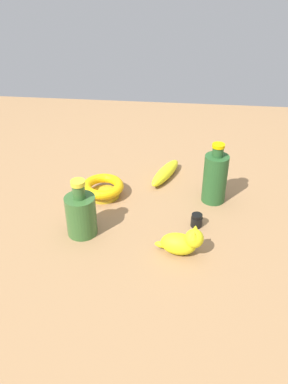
{
  "coord_description": "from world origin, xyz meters",
  "views": [
    {
      "loc": [
        1.04,
        0.12,
        0.74
      ],
      "look_at": [
        0.0,
        0.0,
        0.07
      ],
      "focal_mm": 37.67,
      "sensor_mm": 36.0,
      "label": 1
    }
  ],
  "objects_px": {
    "bowl": "(103,188)",
    "cat_figurine": "(183,242)",
    "bottle_short": "(81,214)",
    "banana": "(165,173)",
    "nail_polish_jar": "(197,220)",
    "bottle_tall": "(215,177)"
  },
  "relations": [
    {
      "from": "nail_polish_jar",
      "to": "banana",
      "type": "relative_size",
      "value": 0.21
    },
    {
      "from": "bowl",
      "to": "cat_figurine",
      "type": "distance_m",
      "value": 0.38
    },
    {
      "from": "nail_polish_jar",
      "to": "cat_figurine",
      "type": "xyz_separation_m",
      "value": [
        0.13,
        -0.04,
        0.02
      ]
    },
    {
      "from": "bottle_short",
      "to": "cat_figurine",
      "type": "height_order",
      "value": "bottle_short"
    },
    {
      "from": "bottle_short",
      "to": "banana",
      "type": "relative_size",
      "value": 0.9
    },
    {
      "from": "cat_figurine",
      "to": "banana",
      "type": "relative_size",
      "value": 0.68
    },
    {
      "from": "bowl",
      "to": "banana",
      "type": "bearing_deg",
      "value": 124.63
    },
    {
      "from": "bottle_tall",
      "to": "cat_figurine",
      "type": "height_order",
      "value": "bottle_tall"
    },
    {
      "from": "cat_figurine",
      "to": "bowl",
      "type": "bearing_deg",
      "value": -134.04
    },
    {
      "from": "nail_polish_jar",
      "to": "bottle_short",
      "type": "xyz_separation_m",
      "value": [
        0.07,
        -0.33,
        0.05
      ]
    },
    {
      "from": "bowl",
      "to": "banana",
      "type": "relative_size",
      "value": 0.71
    },
    {
      "from": "bottle_tall",
      "to": "cat_figurine",
      "type": "bearing_deg",
      "value": -18.61
    },
    {
      "from": "bottle_tall",
      "to": "banana",
      "type": "xyz_separation_m",
      "value": [
        -0.12,
        -0.17,
        -0.06
      ]
    },
    {
      "from": "bottle_short",
      "to": "banana",
      "type": "bearing_deg",
      "value": 147.05
    },
    {
      "from": "nail_polish_jar",
      "to": "bottle_tall",
      "type": "bearing_deg",
      "value": 159.9
    },
    {
      "from": "nail_polish_jar",
      "to": "bowl",
      "type": "bearing_deg",
      "value": -113.32
    },
    {
      "from": "cat_figurine",
      "to": "bottle_tall",
      "type": "bearing_deg",
      "value": 161.39
    },
    {
      "from": "bottle_tall",
      "to": "nail_polish_jar",
      "type": "distance_m",
      "value": 0.17
    },
    {
      "from": "nail_polish_jar",
      "to": "bottle_short",
      "type": "relative_size",
      "value": 0.23
    },
    {
      "from": "bottle_tall",
      "to": "bottle_short",
      "type": "distance_m",
      "value": 0.45
    },
    {
      "from": "cat_figurine",
      "to": "banana",
      "type": "height_order",
      "value": "cat_figurine"
    },
    {
      "from": "nail_polish_jar",
      "to": "cat_figurine",
      "type": "distance_m",
      "value": 0.14
    }
  ]
}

